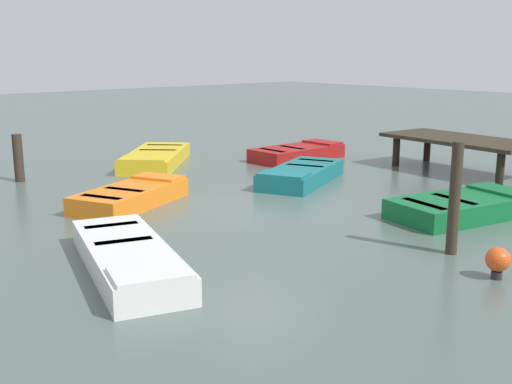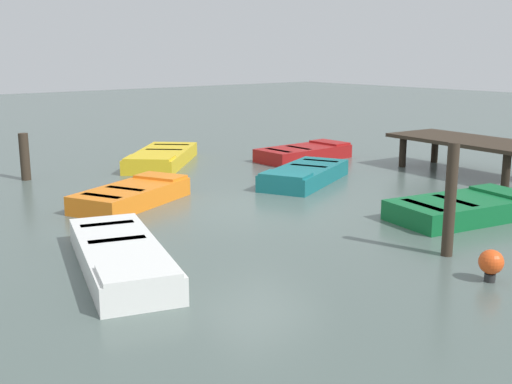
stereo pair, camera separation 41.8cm
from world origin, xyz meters
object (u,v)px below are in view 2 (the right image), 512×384
(rowboat_white, at_px, (121,256))
(mooring_piling_near_right, at_px, (450,200))
(rowboat_yellow, at_px, (162,157))
(rowboat_orange, at_px, (132,195))
(marker_buoy, at_px, (491,263))
(dock_segment, at_px, (468,143))
(rowboat_green, at_px, (463,208))
(rowboat_red, at_px, (304,153))
(mooring_piling_far_right, at_px, (25,157))
(rowboat_teal, at_px, (305,174))

(rowboat_white, relative_size, mooring_piling_near_right, 2.02)
(rowboat_yellow, relative_size, rowboat_white, 0.96)
(rowboat_orange, bearing_deg, marker_buoy, -101.27)
(rowboat_white, bearing_deg, dock_segment, 113.17)
(rowboat_white, xyz_separation_m, mooring_piling_near_right, (2.76, 4.44, 0.72))
(dock_segment, bearing_deg, rowboat_white, -78.95)
(rowboat_yellow, height_order, rowboat_white, same)
(dock_segment, height_order, rowboat_orange, dock_segment)
(rowboat_white, bearing_deg, rowboat_green, 94.34)
(rowboat_red, distance_m, mooring_piling_far_right, 8.07)
(rowboat_yellow, relative_size, rowboat_orange, 1.18)
(rowboat_yellow, distance_m, rowboat_white, 9.18)
(rowboat_yellow, height_order, mooring_piling_far_right, mooring_piling_far_right)
(mooring_piling_far_right, bearing_deg, marker_buoy, 12.26)
(dock_segment, distance_m, mooring_piling_far_right, 11.73)
(rowboat_green, relative_size, rowboat_teal, 0.93)
(dock_segment, relative_size, rowboat_yellow, 1.22)
(marker_buoy, bearing_deg, rowboat_white, -134.76)
(rowboat_green, xyz_separation_m, marker_buoy, (2.26, -2.81, 0.07))
(rowboat_green, bearing_deg, rowboat_yellow, 110.53)
(marker_buoy, bearing_deg, rowboat_teal, 157.71)
(rowboat_orange, relative_size, mooring_piling_near_right, 1.64)
(rowboat_teal, relative_size, rowboat_white, 0.90)
(rowboat_orange, xyz_separation_m, rowboat_red, (-1.81, 6.88, -0.00))
(rowboat_green, bearing_deg, dock_segment, 43.46)
(rowboat_yellow, xyz_separation_m, mooring_piling_near_right, (10.28, -0.83, 0.72))
(rowboat_red, bearing_deg, rowboat_white, -149.64)
(rowboat_orange, relative_size, rowboat_red, 1.03)
(rowboat_green, xyz_separation_m, rowboat_white, (-1.60, -6.70, -0.00))
(rowboat_white, bearing_deg, mooring_piling_near_right, 75.86)
(rowboat_teal, bearing_deg, rowboat_yellow, -97.37)
(mooring_piling_near_right, relative_size, mooring_piling_far_right, 1.53)
(rowboat_white, bearing_deg, rowboat_yellow, 162.75)
(rowboat_white, height_order, mooring_piling_near_right, mooring_piling_near_right)
(rowboat_green, height_order, rowboat_red, same)
(rowboat_yellow, relative_size, mooring_piling_far_right, 2.98)
(rowboat_green, relative_size, rowboat_orange, 1.03)
(rowboat_white, bearing_deg, rowboat_orange, 166.87)
(rowboat_teal, height_order, rowboat_white, same)
(dock_segment, height_order, rowboat_white, dock_segment)
(rowboat_orange, xyz_separation_m, mooring_piling_near_right, (6.42, 2.25, 0.72))
(rowboat_yellow, bearing_deg, dock_segment, 85.85)
(rowboat_white, xyz_separation_m, rowboat_red, (-5.47, 9.07, 0.00))
(rowboat_orange, distance_m, mooring_piling_near_right, 6.84)
(dock_segment, xyz_separation_m, rowboat_orange, (-2.62, -8.75, -0.62))
(dock_segment, relative_size, rowboat_teal, 1.30)
(marker_buoy, bearing_deg, mooring_piling_far_right, -167.74)
(rowboat_teal, relative_size, mooring_piling_far_right, 2.80)
(rowboat_teal, distance_m, mooring_piling_near_right, 6.16)
(dock_segment, xyz_separation_m, rowboat_green, (2.64, -4.24, -0.62))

